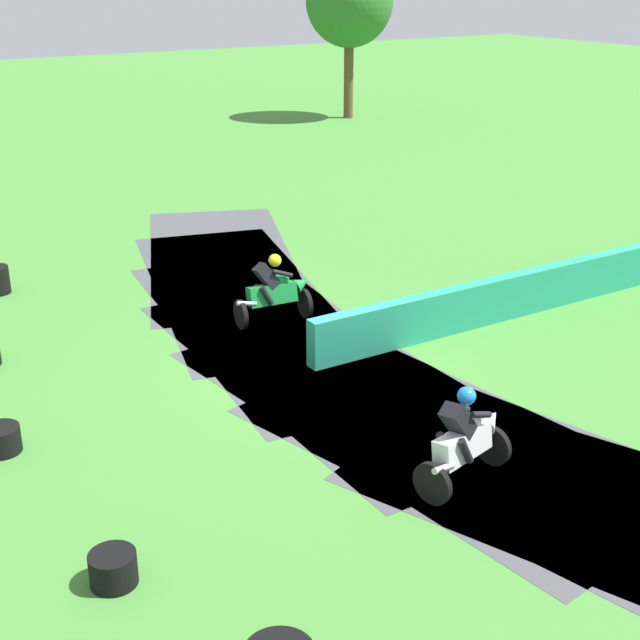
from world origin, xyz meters
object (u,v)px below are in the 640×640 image
Objects in this scene: tire_stack_mid_b at (1,440)px; traffic_cone at (522,294)px; motorcycle_chase_white at (466,438)px; tire_stack_far at (113,569)px; motorcycle_lead_green at (275,290)px.

tire_stack_mid_b is 1.33× the size of traffic_cone.
tire_stack_far is at bearing 175.19° from motorcycle_chase_white.
motorcycle_chase_white reaches higher than tire_stack_far.
tire_stack_mid_b is at bearing -177.52° from traffic_cone.
tire_stack_far is (-4.92, 0.41, -0.46)m from motorcycle_chase_white.
motorcycle_chase_white is at bearing -38.14° from tire_stack_mid_b.
tire_stack_mid_b is at bearing -158.06° from motorcycle_lead_green.
motorcycle_chase_white is 2.88× the size of tire_stack_mid_b.
tire_stack_far is at bearing -158.01° from traffic_cone.
tire_stack_mid_b is at bearing 96.02° from tire_stack_far.
traffic_cone is at bearing 39.88° from motorcycle_chase_white.
motorcycle_chase_white reaches higher than traffic_cone.
tire_stack_far is at bearing -83.98° from tire_stack_mid_b.
motorcycle_lead_green is 2.92× the size of tire_stack_mid_b.
traffic_cone is at bearing -21.46° from motorcycle_lead_green.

